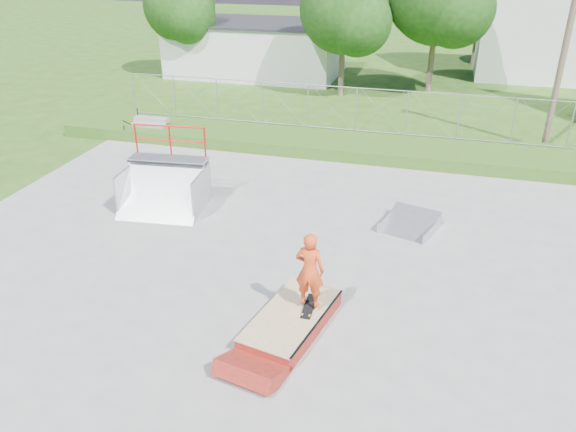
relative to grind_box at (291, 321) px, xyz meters
The scene contains 16 objects.
ground 2.21m from the grind_box, 108.68° to the left, with size 120.00×120.00×0.00m, color #295418.
concrete_pad 2.21m from the grind_box, 108.68° to the left, with size 20.00×16.00×0.04m, color gray.
grass_berm 11.61m from the grind_box, 93.48° to the left, with size 24.00×3.00×0.50m, color #295418.
grind_box is the anchor object (origin of this frame).
quarter_pipe 7.15m from the grind_box, 138.99° to the left, with size 2.43×2.06×2.43m, color #ACAFB4, non-canonical shape.
flat_bank_ramp 5.74m from the grind_box, 68.56° to the left, with size 1.41×1.50×0.43m, color #ACAFB4, non-canonical shape.
skateboard 0.49m from the grind_box, 42.11° to the left, with size 0.22×0.80×0.02m, color black.
skater 1.18m from the grind_box, 42.11° to the left, with size 0.63×0.41×1.73m, color #F04A1D.
concrete_stairs 14.18m from the grind_box, 130.48° to the left, with size 1.50×1.60×0.80m, color gray, non-canonical shape.
chain_link_fence 12.66m from the grind_box, 93.20° to the left, with size 20.00×0.06×1.80m, color #919399, non-canonical shape.
utility_building_flat 25.64m from the grind_box, 109.87° to the left, with size 10.00×6.00×3.00m, color white.
gable_house 29.51m from the grind_box, 73.54° to the left, with size 8.40×6.08×8.94m.
utility_pole 16.09m from the grind_box, 64.24° to the left, with size 0.24×0.24×8.00m, color brown.
tree_left_near 20.47m from the grind_box, 97.03° to the left, with size 4.76×4.48×6.65m.
tree_left_far 25.50m from the grind_box, 119.63° to the left, with size 4.42×4.16×6.18m.
tree_back_mid 30.47m from the grind_box, 81.44° to the left, with size 4.08×3.84×5.70m.
Camera 1 is at (3.25, -11.57, 7.62)m, focal length 35.00 mm.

